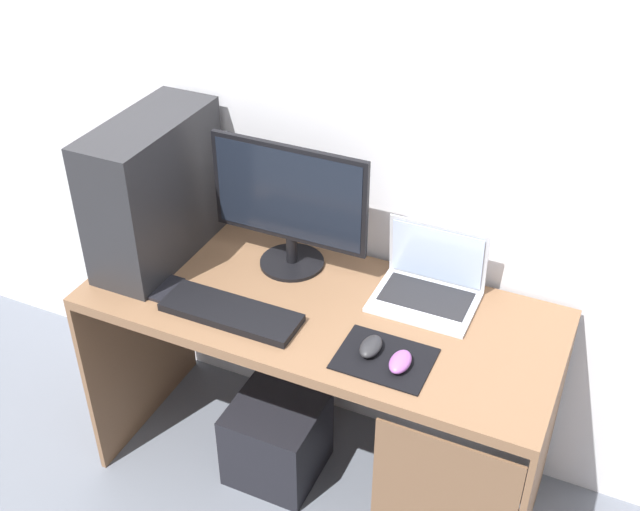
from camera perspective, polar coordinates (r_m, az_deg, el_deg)
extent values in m
plane|color=slate|center=(2.89, 0.00, -15.44)|extent=(8.00, 8.00, 0.00)
cube|color=silver|center=(2.36, 3.53, 11.70)|extent=(4.00, 0.04, 2.60)
cube|color=brown|center=(2.37, 0.00, -3.93)|extent=(1.44, 0.60, 0.03)
cube|color=brown|center=(2.92, -12.88, -6.01)|extent=(0.02, 0.60, 0.72)
cube|color=brown|center=(2.51, 15.45, -14.80)|extent=(0.02, 0.60, 0.72)
cube|color=#232326|center=(2.52, -11.91, 4.67)|extent=(0.21, 0.50, 0.47)
cylinder|color=black|center=(2.53, -2.04, -0.49)|extent=(0.21, 0.21, 0.01)
cylinder|color=black|center=(2.51, -2.06, 0.48)|extent=(0.04, 0.04, 0.09)
cube|color=black|center=(2.39, -2.26, 4.50)|extent=(0.51, 0.02, 0.32)
cube|color=black|center=(2.38, -2.37, 4.39)|extent=(0.48, 0.00, 0.29)
cube|color=#B7BCC6|center=(2.39, 7.55, -3.34)|extent=(0.31, 0.23, 0.01)
cube|color=black|center=(2.40, 7.70, -2.95)|extent=(0.27, 0.15, 0.00)
cube|color=#B7BCC6|center=(2.40, 8.51, 0.15)|extent=(0.31, 0.03, 0.21)
cube|color=#ADC1E5|center=(2.40, 8.46, 0.05)|extent=(0.28, 0.02, 0.19)
cube|color=black|center=(2.33, -6.47, -4.13)|extent=(0.42, 0.14, 0.02)
cube|color=black|center=(2.18, 4.70, -7.46)|extent=(0.26, 0.20, 0.00)
ellipsoid|color=#232326|center=(2.19, 3.71, -6.60)|extent=(0.06, 0.10, 0.03)
ellipsoid|color=#8C4C99|center=(2.15, 5.84, -7.67)|extent=(0.06, 0.10, 0.03)
cube|color=black|center=(2.47, -11.20, -2.34)|extent=(0.07, 0.13, 0.01)
cube|color=black|center=(2.80, -3.14, -13.09)|extent=(0.30, 0.30, 0.30)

